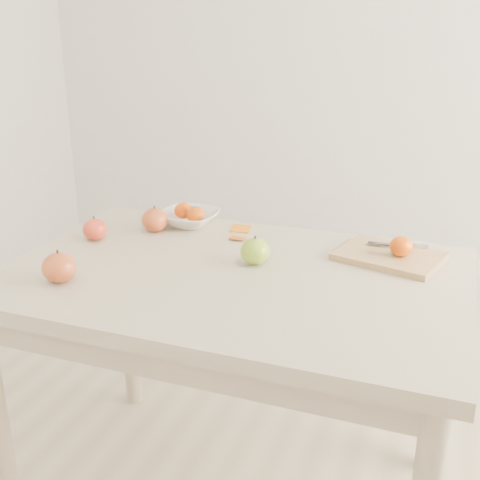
% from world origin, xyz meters
% --- Properties ---
extents(table, '(1.20, 0.80, 0.75)m').
position_xyz_m(table, '(0.00, 0.00, 0.65)').
color(table, '#C1B192').
rests_on(table, ground).
extents(cutting_board, '(0.31, 0.26, 0.02)m').
position_xyz_m(cutting_board, '(0.37, 0.23, 0.76)').
color(cutting_board, tan).
rests_on(cutting_board, table).
extents(board_tangerine, '(0.06, 0.06, 0.05)m').
position_xyz_m(board_tangerine, '(0.40, 0.22, 0.80)').
color(board_tangerine, '#D85107').
rests_on(board_tangerine, cutting_board).
extents(fruit_bowl, '(0.18, 0.18, 0.05)m').
position_xyz_m(fruit_bowl, '(-0.27, 0.31, 0.77)').
color(fruit_bowl, white).
rests_on(fruit_bowl, table).
extents(bowl_tangerine_near, '(0.06, 0.06, 0.05)m').
position_xyz_m(bowl_tangerine_near, '(-0.29, 0.32, 0.79)').
color(bowl_tangerine_near, '#CF4707').
rests_on(bowl_tangerine_near, fruit_bowl).
extents(bowl_tangerine_far, '(0.06, 0.06, 0.05)m').
position_xyz_m(bowl_tangerine_far, '(-0.24, 0.29, 0.79)').
color(bowl_tangerine_far, '#C93B07').
rests_on(bowl_tangerine_far, fruit_bowl).
extents(orange_peel_a, '(0.06, 0.05, 0.01)m').
position_xyz_m(orange_peel_a, '(-0.10, 0.31, 0.75)').
color(orange_peel_a, orange).
rests_on(orange_peel_a, table).
extents(orange_peel_b, '(0.05, 0.04, 0.01)m').
position_xyz_m(orange_peel_b, '(-0.08, 0.23, 0.75)').
color(orange_peel_b, '#C5540D').
rests_on(orange_peel_b, table).
extents(paring_knife, '(0.17, 0.05, 0.01)m').
position_xyz_m(paring_knife, '(0.42, 0.30, 0.78)').
color(paring_knife, silver).
rests_on(paring_knife, cutting_board).
extents(apple_green, '(0.08, 0.08, 0.07)m').
position_xyz_m(apple_green, '(0.04, 0.07, 0.79)').
color(apple_green, '#568515').
rests_on(apple_green, table).
extents(apple_red_b, '(0.07, 0.07, 0.07)m').
position_xyz_m(apple_red_b, '(-0.48, 0.08, 0.78)').
color(apple_red_b, '#A50F14').
rests_on(apple_red_b, table).
extents(apple_red_d, '(0.09, 0.09, 0.08)m').
position_xyz_m(apple_red_d, '(-0.38, -0.21, 0.79)').
color(apple_red_d, maroon).
rests_on(apple_red_d, table).
extents(apple_red_a, '(0.08, 0.08, 0.07)m').
position_xyz_m(apple_red_a, '(-0.34, 0.21, 0.79)').
color(apple_red_a, maroon).
rests_on(apple_red_a, table).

